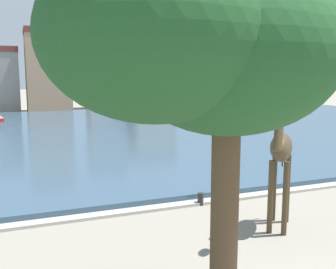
{
  "coord_description": "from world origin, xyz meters",
  "views": [
    {
      "loc": [
        -5.92,
        -5.33,
        5.1
      ],
      "look_at": [
        1.1,
        12.54,
        2.2
      ],
      "focal_mm": 41.95,
      "sensor_mm": 36.0,
      "label": 1
    }
  ],
  "objects_px": {
    "mooring_bollard": "(201,199)",
    "sailboat_yellow": "(204,115)",
    "shade_tree": "(220,41)",
    "giraffe_statue": "(281,151)"
  },
  "relations": [
    {
      "from": "sailboat_yellow",
      "to": "shade_tree",
      "type": "bearing_deg",
      "value": -116.38
    },
    {
      "from": "mooring_bollard",
      "to": "sailboat_yellow",
      "type": "bearing_deg",
      "value": 63.04
    },
    {
      "from": "giraffe_statue",
      "to": "sailboat_yellow",
      "type": "relative_size",
      "value": 0.64
    },
    {
      "from": "giraffe_statue",
      "to": "shade_tree",
      "type": "xyz_separation_m",
      "value": [
        -4.58,
        -4.1,
        3.03
      ]
    },
    {
      "from": "sailboat_yellow",
      "to": "mooring_bollard",
      "type": "relative_size",
      "value": 16.2
    },
    {
      "from": "giraffe_statue",
      "to": "mooring_bollard",
      "type": "height_order",
      "value": "giraffe_statue"
    },
    {
      "from": "sailboat_yellow",
      "to": "shade_tree",
      "type": "distance_m",
      "value": 38.28
    },
    {
      "from": "giraffe_statue",
      "to": "mooring_bollard",
      "type": "xyz_separation_m",
      "value": [
        -1.33,
        3.14,
        -2.41
      ]
    },
    {
      "from": "sailboat_yellow",
      "to": "giraffe_statue",
      "type": "bearing_deg",
      "value": -112.33
    },
    {
      "from": "shade_tree",
      "to": "mooring_bollard",
      "type": "relative_size",
      "value": 14.71
    }
  ]
}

